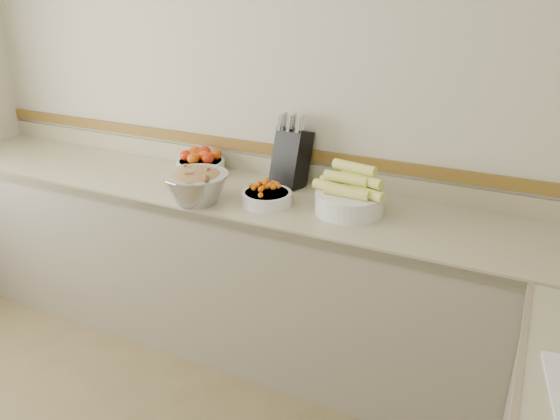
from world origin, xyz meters
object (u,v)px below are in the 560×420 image
at_px(knife_block, 291,156).
at_px(corn_bowl, 350,197).
at_px(tomato_bowl, 201,162).
at_px(rhubarb_bowl, 196,184).
at_px(cherry_tomato_bowl, 267,196).

distance_m(knife_block, corn_bowl, 0.46).
bearing_deg(tomato_bowl, rhubarb_bowl, -58.84).
distance_m(tomato_bowl, cherry_tomato_bowl, 0.61).
bearing_deg(cherry_tomato_bowl, rhubarb_bowl, -158.06).
bearing_deg(rhubarb_bowl, tomato_bowl, 121.16).
bearing_deg(tomato_bowl, knife_block, 4.81).
distance_m(cherry_tomato_bowl, rhubarb_bowl, 0.35).
distance_m(knife_block, tomato_bowl, 0.55).
bearing_deg(tomato_bowl, cherry_tomato_bowl, -24.89).
height_order(knife_block, corn_bowl, knife_block).
distance_m(knife_block, cherry_tomato_bowl, 0.32).
height_order(corn_bowl, rhubarb_bowl, corn_bowl).
relative_size(tomato_bowl, cherry_tomato_bowl, 1.11).
bearing_deg(corn_bowl, knife_block, 151.47).
distance_m(knife_block, rhubarb_bowl, 0.53).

